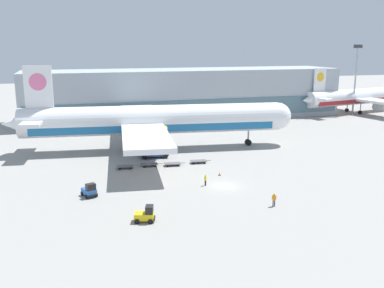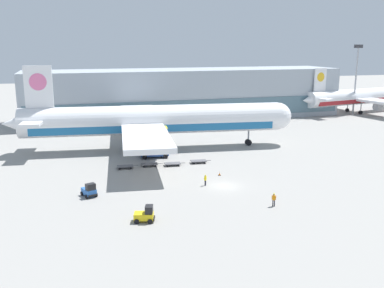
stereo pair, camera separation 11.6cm
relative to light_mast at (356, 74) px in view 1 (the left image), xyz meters
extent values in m
plane|color=gray|center=(-62.51, -52.95, -12.25)|extent=(400.00, 400.00, 0.00)
cube|color=#9EA8B2|center=(-50.75, 8.95, -5.25)|extent=(90.00, 18.00, 14.00)
cube|color=slate|center=(-50.75, -0.15, -8.40)|extent=(88.20, 0.20, 4.90)
cylinder|color=#9EA0A5|center=(0.00, 0.00, -2.30)|extent=(0.50, 0.50, 19.91)
cube|color=#333338|center=(0.00, 0.00, 8.16)|extent=(2.80, 0.50, 1.00)
cylinder|color=white|center=(-67.60, -26.79, -6.15)|extent=(52.32, 12.13, 5.80)
cube|color=#1E669E|center=(-67.60, -26.79, -7.46)|extent=(48.18, 11.51, 1.45)
sphere|color=white|center=(-41.79, -29.98, -6.15)|extent=(5.68, 5.68, 5.68)
cone|color=white|center=(-93.40, -23.60, -6.15)|extent=(7.01, 6.25, 5.51)
cube|color=white|center=(-89.27, -24.11, 0.75)|extent=(5.21, 1.07, 8.00)
cylinder|color=pink|center=(-89.27, -24.11, 1.71)|extent=(3.24, 0.94, 3.20)
cube|color=white|center=(-90.30, -23.98, -5.57)|extent=(5.17, 13.34, 0.50)
cube|color=white|center=(-70.18, -26.47, -6.88)|extent=(13.82, 48.62, 0.90)
cylinder|color=#9EA0A5|center=(-71.41, -36.47, -8.68)|extent=(4.51, 3.29, 2.80)
cylinder|color=#9EA0A5|center=(-68.94, -16.47, -8.68)|extent=(4.51, 3.29, 2.80)
cylinder|color=#9EA0A5|center=(-47.98, -29.21, -9.60)|extent=(0.36, 0.36, 4.00)
cylinder|color=black|center=(-47.98, -29.21, -11.60)|extent=(1.40, 1.05, 1.30)
cylinder|color=#9EA0A5|center=(-72.12, -29.46, -9.60)|extent=(0.36, 0.36, 4.00)
cylinder|color=black|center=(-72.12, -29.46, -11.60)|extent=(1.40, 1.05, 1.30)
cylinder|color=#9EA0A5|center=(-71.33, -23.10, -9.60)|extent=(0.36, 0.36, 4.00)
cylinder|color=black|center=(-71.33, -23.10, -11.60)|extent=(1.40, 1.05, 1.30)
cylinder|color=white|center=(5.38, 2.77, -7.16)|extent=(43.60, 12.32, 4.84)
cube|color=maroon|center=(5.38, 2.77, -8.25)|extent=(40.16, 11.63, 1.21)
cone|color=white|center=(-16.00, -1.00, -7.16)|extent=(6.05, 5.46, 4.60)
cube|color=white|center=(-12.58, -0.40, -1.40)|extent=(4.34, 1.12, 6.68)
cylinder|color=yellow|center=(-12.58, -0.40, -0.59)|extent=(2.71, 0.92, 2.67)
cube|color=white|center=(-13.43, -0.55, -6.67)|extent=(4.85, 11.21, 0.42)
cube|color=white|center=(3.24, 2.40, -7.76)|extent=(13.55, 40.63, 0.75)
cylinder|color=#9EA0A5|center=(4.71, -5.89, -9.27)|extent=(3.86, 2.91, 2.34)
cylinder|color=#9EA0A5|center=(1.78, 10.68, -9.27)|extent=(3.86, 2.91, 2.34)
cylinder|color=#9EA0A5|center=(2.42, -0.46, -10.04)|extent=(0.30, 0.30, 3.34)
cylinder|color=black|center=(2.42, -0.46, -11.71)|extent=(1.20, 0.93, 1.09)
cylinder|color=#9EA0A5|center=(1.49, 4.80, -10.04)|extent=(0.30, 0.30, 3.34)
cylinder|color=black|center=(1.49, 4.80, -11.71)|extent=(1.20, 0.93, 1.09)
cube|color=#284C99|center=(-69.05, -33.06, -11.45)|extent=(5.53, 3.61, 0.70)
cube|color=#B2B2B7|center=(-69.05, -33.06, -7.11)|extent=(5.25, 3.43, 0.30)
cube|color=yellow|center=(-69.05, -33.06, -6.56)|extent=(5.25, 3.43, 0.08)
cube|color=#284C99|center=(-69.05, -33.06, -9.10)|extent=(4.26, 0.68, 4.11)
cube|color=#284C99|center=(-69.05, -33.06, -9.10)|extent=(4.26, 0.68, 4.11)
cylinder|color=black|center=(-66.93, -31.81, -11.80)|extent=(0.94, 0.47, 0.90)
cylinder|color=black|center=(-67.29, -34.78, -11.80)|extent=(0.94, 0.47, 0.90)
cylinder|color=black|center=(-70.80, -31.33, -11.80)|extent=(0.94, 0.47, 0.90)
cylinder|color=black|center=(-71.16, -34.31, -11.80)|extent=(0.94, 0.47, 0.90)
cube|color=#2D66B7|center=(-82.29, -51.59, -11.55)|extent=(2.11, 2.64, 0.80)
cube|color=black|center=(-82.06, -52.20, -10.70)|extent=(1.48, 1.28, 0.90)
cube|color=black|center=(-81.86, -52.74, -11.83)|extent=(1.24, 0.59, 0.24)
cylinder|color=black|center=(-81.35, -52.10, -11.95)|extent=(0.43, 0.65, 0.60)
cylinder|color=black|center=(-82.66, -52.59, -11.95)|extent=(0.43, 0.65, 0.60)
cylinder|color=black|center=(-81.91, -50.59, -11.95)|extent=(0.43, 0.65, 0.60)
cylinder|color=black|center=(-83.22, -51.08, -11.95)|extent=(0.43, 0.65, 0.60)
cube|color=yellow|center=(-76.53, -62.60, -11.55)|extent=(2.60, 1.99, 0.80)
cube|color=black|center=(-75.90, -62.79, -10.70)|extent=(1.21, 1.44, 0.90)
cube|color=black|center=(-75.35, -62.95, -11.83)|extent=(0.51, 1.25, 0.24)
cylinder|color=black|center=(-75.56, -62.16, -11.95)|extent=(0.64, 0.40, 0.60)
cylinder|color=black|center=(-75.95, -63.50, -11.95)|extent=(0.64, 0.40, 0.60)
cylinder|color=black|center=(-77.10, -61.70, -11.95)|extent=(0.64, 0.40, 0.60)
cylinder|color=black|center=(-77.50, -63.05, -11.95)|extent=(0.64, 0.40, 0.60)
cube|color=#56565B|center=(-75.50, -39.25, -11.83)|extent=(2.95, 1.81, 0.12)
cube|color=#56565B|center=(-73.66, -39.46, -11.83)|extent=(0.90, 0.18, 0.08)
cylinder|color=black|center=(-74.45, -38.73, -12.07)|extent=(0.37, 0.18, 0.36)
cylinder|color=black|center=(-74.60, -40.00, -12.07)|extent=(0.37, 0.18, 0.36)
cylinder|color=black|center=(-76.40, -38.51, -12.07)|extent=(0.37, 0.18, 0.36)
cylinder|color=black|center=(-76.54, -39.77, -12.07)|extent=(0.37, 0.18, 0.36)
cube|color=#56565B|center=(-71.20, -39.11, -11.83)|extent=(2.95, 1.81, 0.12)
cube|color=#56565B|center=(-69.36, -39.32, -11.83)|extent=(0.90, 0.18, 0.08)
cylinder|color=black|center=(-70.15, -38.59, -12.07)|extent=(0.37, 0.18, 0.36)
cylinder|color=black|center=(-70.29, -39.86, -12.07)|extent=(0.37, 0.18, 0.36)
cylinder|color=black|center=(-72.10, -38.37, -12.07)|extent=(0.37, 0.18, 0.36)
cylinder|color=black|center=(-72.24, -39.63, -12.07)|extent=(0.37, 0.18, 0.36)
cube|color=#56565B|center=(-67.25, -39.89, -11.83)|extent=(2.95, 1.81, 0.12)
cube|color=#56565B|center=(-65.41, -40.11, -11.83)|extent=(0.90, 0.18, 0.08)
cylinder|color=black|center=(-66.20, -39.37, -12.07)|extent=(0.37, 0.18, 0.36)
cylinder|color=black|center=(-66.35, -40.64, -12.07)|extent=(0.37, 0.18, 0.36)
cylinder|color=black|center=(-68.15, -39.15, -12.07)|extent=(0.37, 0.18, 0.36)
cylinder|color=black|center=(-68.30, -40.42, -12.07)|extent=(0.37, 0.18, 0.36)
cube|color=#56565B|center=(-62.34, -39.59, -11.83)|extent=(2.95, 1.81, 0.12)
cube|color=#56565B|center=(-60.50, -39.80, -11.83)|extent=(0.90, 0.18, 0.08)
cylinder|color=black|center=(-61.29, -39.06, -12.07)|extent=(0.37, 0.18, 0.36)
cylinder|color=black|center=(-61.44, -40.33, -12.07)|extent=(0.37, 0.18, 0.36)
cylinder|color=black|center=(-63.24, -38.84, -12.07)|extent=(0.37, 0.18, 0.36)
cylinder|color=black|center=(-63.38, -40.11, -12.07)|extent=(0.37, 0.18, 0.36)
cylinder|color=black|center=(-65.09, -51.83, -11.84)|extent=(0.14, 0.14, 0.82)
cylinder|color=black|center=(-65.23, -51.97, -11.84)|extent=(0.14, 0.14, 0.82)
cube|color=yellow|center=(-65.16, -51.90, -11.12)|extent=(0.41, 0.41, 0.62)
cylinder|color=yellow|center=(-64.98, -51.74, -11.09)|extent=(0.09, 0.09, 0.56)
cylinder|color=yellow|center=(-65.34, -52.06, -11.09)|extent=(0.09, 0.09, 0.56)
sphere|color=tan|center=(-65.16, -51.90, -10.70)|extent=(0.22, 0.22, 0.22)
sphere|color=yellow|center=(-65.16, -51.90, -10.64)|extent=(0.21, 0.21, 0.21)
cylinder|color=black|center=(-59.18, -62.66, -11.82)|extent=(0.14, 0.14, 0.87)
cylinder|color=black|center=(-59.35, -62.56, -11.82)|extent=(0.14, 0.14, 0.87)
cube|color=orange|center=(-59.27, -62.61, -11.06)|extent=(0.42, 0.37, 0.65)
cylinder|color=orange|center=(-59.06, -62.73, -11.02)|extent=(0.09, 0.09, 0.59)
cylinder|color=orange|center=(-59.47, -62.49, -11.02)|extent=(0.09, 0.09, 0.59)
sphere|color=#846047|center=(-59.27, -62.61, -10.61)|extent=(0.24, 0.24, 0.24)
sphere|color=yellow|center=(-59.27, -62.61, -10.55)|extent=(0.22, 0.22, 0.22)
cube|color=black|center=(-61.29, -47.65, -12.23)|extent=(0.40, 0.40, 0.04)
cone|color=orange|center=(-61.29, -47.65, -11.93)|extent=(0.32, 0.32, 0.55)
cylinder|color=white|center=(-61.29, -47.65, -11.91)|extent=(0.19, 0.19, 0.08)
camera|label=1|loc=(-84.92, -110.18, 8.41)|focal=40.00mm
camera|label=2|loc=(-84.81, -110.21, 8.41)|focal=40.00mm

